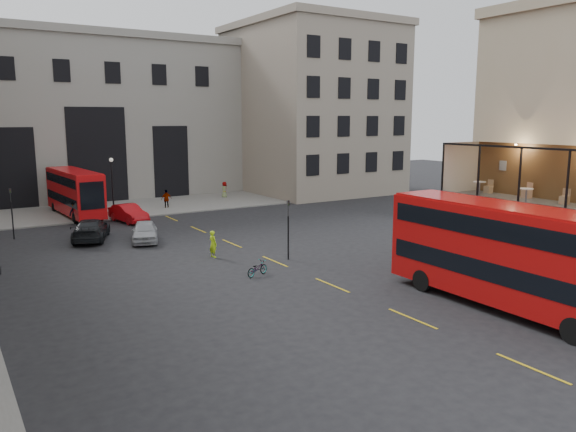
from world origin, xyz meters
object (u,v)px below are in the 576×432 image
pedestrian_c (166,199)px  cafe_chair_c (527,193)px  bus_near (506,251)px  car_b (129,213)px  car_a (145,231)px  pedestrian_b (76,212)px  traffic_light_far (11,207)px  cafe_chair_b (564,200)px  cyclist (213,244)px  cafe_table_far (479,187)px  car_c (91,230)px  traffic_light_near (288,222)px  pedestrian_d (224,190)px  cafe_table_mid (526,194)px  bus_far (75,191)px  cafe_chair_d (488,189)px  street_lamp_b (113,190)px  bicycle (257,268)px

pedestrian_c → cafe_chair_c: size_ratio=2.25×
bus_near → cafe_chair_c: bearing=27.1°
bus_near → car_b: size_ratio=2.66×
car_a → pedestrian_b: pedestrian_b is taller
traffic_light_far → cafe_chair_b: 36.66m
cyclist → cafe_table_far: (10.53, -12.10, 4.29)m
car_c → cafe_chair_c: (17.69, -23.34, 4.07)m
traffic_light_near → pedestrian_d: 28.67m
cafe_table_mid → cafe_chair_c: 2.50m
traffic_light_far → bus_far: size_ratio=0.35×
traffic_light_near → car_c: (-9.22, 12.58, -1.64)m
pedestrian_d → traffic_light_near: bearing=154.6°
car_a → car_c: 4.11m
bus_far → cafe_chair_d: size_ratio=13.78×
cafe_chair_b → cafe_chair_c: (0.39, 2.40, 0.02)m
cafe_table_mid → cafe_chair_d: (2.03, 3.86, -0.31)m
car_c → cyclist: size_ratio=3.10×
cafe_table_far → cafe_chair_c: bearing=-44.8°
bus_near → pedestrian_c: bus_near is taller
traffic_light_near → pedestrian_d: (8.74, 27.26, -1.51)m
pedestrian_b → cafe_table_far: (15.47, -29.05, 4.19)m
street_lamp_b → cafe_chair_c: bearing=-67.6°
bus_far → cafe_chair_b: size_ratio=13.50×
bus_near → cafe_table_mid: (2.76, 1.07, 2.38)m
pedestrian_b → cafe_table_mid: 35.81m
bus_far → cyclist: (4.14, -20.76, -1.49)m
pedestrian_c → car_b: bearing=43.1°
bicycle → bus_far: bearing=-10.0°
street_lamp_b → bus_near: street_lamp_b is taller
traffic_light_near → car_a: traffic_light_near is taller
pedestrian_b → cafe_table_far: bearing=-82.6°
bus_far → car_b: (3.22, -5.44, -1.61)m
traffic_light_far → cyclist: size_ratio=2.17×
street_lamp_b → car_a: street_lamp_b is taller
pedestrian_b → cafe_chair_c: 35.48m
traffic_light_far → cyclist: bearing=-51.7°
traffic_light_far → cafe_chair_d: (22.44, -24.29, 2.41)m
bus_near → cafe_chair_c: cafe_chair_c is taller
cafe_table_far → bus_far: bearing=114.1°
car_c → pedestrian_c: (9.81, 10.94, 0.16)m
bus_near → traffic_light_near: bearing=105.4°
cafe_table_far → bus_near: bearing=-126.2°
traffic_light_far → cafe_chair_b: cafe_chair_b is taller
traffic_light_near → bus_far: size_ratio=0.35×
bicycle → cafe_chair_c: (11.95, -8.58, 4.43)m
cafe_table_far → cafe_chair_d: size_ratio=1.09×
bus_far → car_c: (-1.28, -11.24, -1.58)m
car_b → pedestrian_d: size_ratio=2.53×
bus_near → pedestrian_c: size_ratio=6.51×
street_lamp_b → bus_near: (8.65, -35.22, 0.37)m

